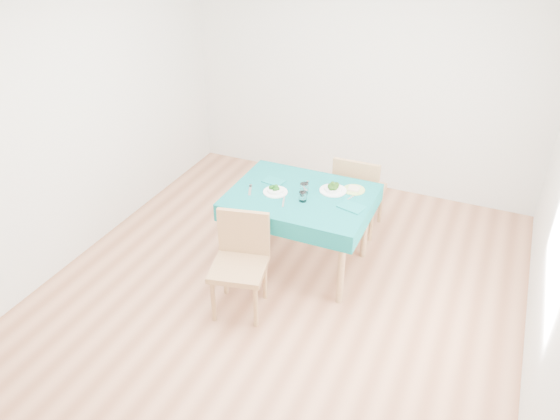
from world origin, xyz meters
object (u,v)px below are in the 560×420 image
at_px(chair_far, 361,178).
at_px(bowl_far, 333,187).
at_px(table, 300,230).
at_px(bowl_near, 275,189).
at_px(chair_near, 238,257).
at_px(side_plate, 354,190).

xyz_separation_m(chair_far, bowl_far, (-0.07, -0.67, 0.22)).
bearing_deg(table, bowl_near, -163.35).
height_order(bowl_near, bowl_far, bowl_far).
distance_m(chair_near, bowl_far, 1.08).
distance_m(bowl_near, bowl_far, 0.51).
bearing_deg(side_plate, chair_far, 99.20).
relative_size(table, chair_near, 1.14).
height_order(table, bowl_far, bowl_far).
distance_m(table, bowl_near, 0.47).
bearing_deg(chair_far, bowl_far, 83.19).
height_order(chair_far, bowl_far, chair_far).
relative_size(chair_far, side_plate, 5.85).
relative_size(chair_near, bowl_far, 4.50).
xyz_separation_m(chair_far, bowl_near, (-0.52, -0.90, 0.22)).
relative_size(table, chair_far, 1.07).
distance_m(table, chair_near, 0.83).
distance_m(chair_far, bowl_near, 1.07).
distance_m(bowl_far, side_plate, 0.19).
distance_m(table, side_plate, 0.61).
height_order(table, chair_far, chair_far).
relative_size(table, bowl_near, 5.70).
bearing_deg(table, chair_near, -106.11).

